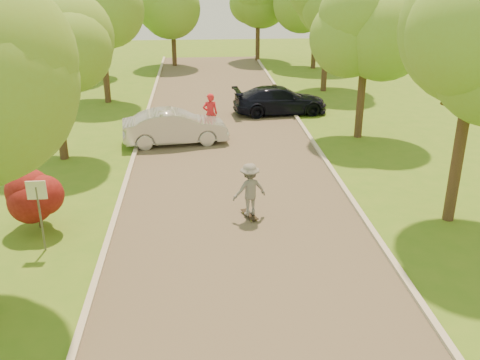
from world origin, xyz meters
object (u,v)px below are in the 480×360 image
object	(u,v)px
longboard	(249,215)
person_olive	(273,99)
person_striped	(210,114)
silver_sedan	(175,127)
street_sign	(38,201)
dark_sedan	(280,100)
skateboarder	(250,189)

from	to	relation	value
longboard	person_olive	bearing A→B (deg)	-120.22
longboard	person_olive	world-z (taller)	person_olive
longboard	person_striped	xyz separation A→B (m)	(-0.99, 9.43, 0.90)
person_striped	longboard	bearing A→B (deg)	89.53
person_olive	silver_sedan	bearing A→B (deg)	29.41
street_sign	dark_sedan	distance (m)	17.21
silver_sedan	skateboarder	xyz separation A→B (m)	(2.65, -8.03, 0.21)
dark_sedan	person_olive	size ratio (longest dim) A/B	3.22
street_sign	skateboarder	bearing A→B (deg)	15.21
street_sign	skateboarder	distance (m)	6.40
street_sign	person_olive	size ratio (longest dim) A/B	1.35
silver_sedan	dark_sedan	size ratio (longest dim) A/B	0.92
street_sign	person_olive	world-z (taller)	street_sign
dark_sedan	silver_sedan	bearing A→B (deg)	126.36
longboard	person_striped	size ratio (longest dim) A/B	0.47
silver_sedan	person_striped	xyz separation A→B (m)	(1.66, 1.40, 0.21)
street_sign	longboard	size ratio (longest dim) A/B	2.32
street_sign	dark_sedan	xyz separation A→B (m)	(9.10, 14.59, -0.81)
skateboarder	person_olive	distance (m)	13.37
silver_sedan	longboard	bearing A→B (deg)	-169.38
street_sign	dark_sedan	world-z (taller)	street_sign
person_striped	silver_sedan	bearing A→B (deg)	33.84
person_striped	skateboarder	bearing A→B (deg)	89.53
street_sign	person_striped	distance (m)	12.25
street_sign	person_striped	bearing A→B (deg)	65.09
silver_sedan	person_olive	bearing A→B (deg)	-53.61
silver_sedan	person_olive	distance (m)	7.31
street_sign	person_striped	world-z (taller)	street_sign
silver_sedan	longboard	world-z (taller)	silver_sedan
dark_sedan	skateboarder	world-z (taller)	skateboarder
person_olive	dark_sedan	bearing A→B (deg)	136.05
longboard	person_striped	distance (m)	9.53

